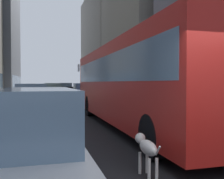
% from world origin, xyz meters
% --- Properties ---
extents(ground_plane, '(120.00, 120.00, 0.00)m').
position_xyz_m(ground_plane, '(0.00, 35.00, 0.00)').
color(ground_plane, black).
extents(sidewalk_left, '(2.40, 110.00, 0.15)m').
position_xyz_m(sidewalk_left, '(-5.70, 35.00, 0.07)').
color(sidewalk_left, '#ADA89E').
rests_on(sidewalk_left, ground).
extents(sidewalk_right, '(2.40, 110.00, 0.15)m').
position_xyz_m(sidewalk_right, '(5.70, 35.00, 0.07)').
color(sidewalk_right, '#9E9991').
rests_on(sidewalk_right, ground).
extents(building_right_far, '(9.67, 21.80, 20.00)m').
position_xyz_m(building_right_far, '(11.90, 49.82, 9.99)').
color(building_right_far, gray).
rests_on(building_right_far, ground).
extents(transit_bus, '(2.78, 11.53, 3.05)m').
position_xyz_m(transit_bus, '(1.20, 6.96, 1.78)').
color(transit_bus, red).
rests_on(transit_bus, ground).
extents(car_blue_hatchback, '(1.92, 4.25, 1.62)m').
position_xyz_m(car_blue_hatchback, '(1.20, 18.76, 0.82)').
color(car_blue_hatchback, '#4C6BB7').
rests_on(car_blue_hatchback, ground).
extents(car_black_suv, '(1.86, 4.34, 1.62)m').
position_xyz_m(car_black_suv, '(1.20, 36.98, 0.82)').
color(car_black_suv, black).
rests_on(car_black_suv, ground).
extents(car_yellow_taxi, '(1.72, 4.28, 1.62)m').
position_xyz_m(car_yellow_taxi, '(-1.20, 24.05, 0.82)').
color(car_yellow_taxi, yellow).
rests_on(car_yellow_taxi, ground).
extents(car_grey_wagon, '(1.70, 4.03, 1.62)m').
position_xyz_m(car_grey_wagon, '(-2.80, 12.64, 0.82)').
color(car_grey_wagon, slate).
rests_on(car_grey_wagon, ground).
extents(dalmatian_dog, '(0.22, 0.96, 0.72)m').
position_xyz_m(dalmatian_dog, '(-0.46, 1.89, 0.51)').
color(dalmatian_dog, white).
rests_on(dalmatian_dog, ground).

